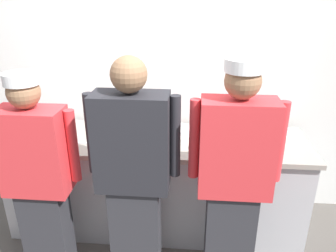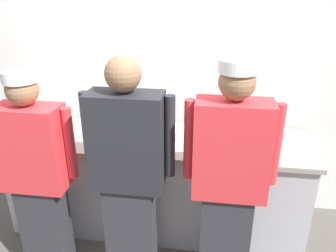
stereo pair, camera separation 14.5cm
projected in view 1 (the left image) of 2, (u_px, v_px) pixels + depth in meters
The scene contains 15 objects.
ground_plane at pixel (151, 251), 2.80m from camera, with size 9.00×9.00×0.00m, color #514C47.
wall_back at pixel (161, 70), 3.08m from camera, with size 4.10×0.10×2.75m.
prep_counter at pixel (156, 182), 2.98m from camera, with size 2.62×0.73×0.89m.
chef_near_left at pixel (39, 179), 2.27m from camera, with size 0.59×0.24×1.61m.
chef_center at pixel (134, 176), 2.20m from camera, with size 0.63×0.24×1.73m.
chef_far_right at pixel (234, 178), 2.17m from camera, with size 0.62×0.24×1.71m.
plate_stack_front at pixel (178, 131), 2.89m from camera, with size 0.23×0.23×0.06m.
mixing_bowl_steel at pixel (51, 124), 2.94m from camera, with size 0.37×0.37×0.13m, color #B7BABF.
sheet_tray at pixel (249, 143), 2.70m from camera, with size 0.43×0.30×0.02m, color #B7BABF.
squeeze_bottle_primary at pixel (100, 119), 3.00m from camera, with size 0.06×0.06×0.18m.
squeeze_bottle_secondary at pixel (252, 122), 2.93m from camera, with size 0.06×0.06×0.18m.
ramekin_red_sauce at pixel (198, 147), 2.61m from camera, with size 0.11×0.11×0.04m.
ramekin_green_sauce at pixel (213, 142), 2.71m from camera, with size 0.09×0.09×0.04m.
deli_cup at pixel (282, 132), 2.84m from camera, with size 0.09×0.09×0.08m, color white.
chefs_knife at pixel (73, 142), 2.73m from camera, with size 0.28×0.03×0.02m.
Camera 1 is at (0.33, -2.15, 2.07)m, focal length 34.82 mm.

